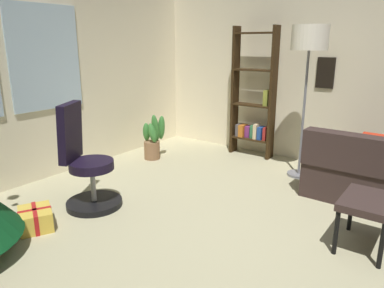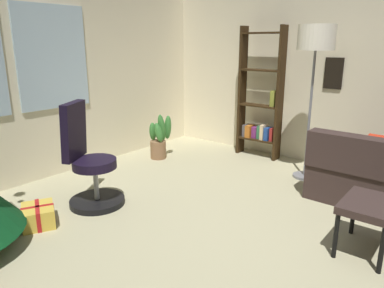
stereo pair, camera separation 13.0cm
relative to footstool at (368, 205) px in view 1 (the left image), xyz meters
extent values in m
cube|color=tan|center=(-0.60, 0.64, -0.42)|extent=(5.11, 5.76, 0.10)
cube|color=beige|center=(-0.60, 3.57, 0.94)|extent=(5.11, 0.10, 2.63)
cube|color=silver|center=(-0.47, 3.51, 1.07)|extent=(0.90, 0.03, 1.20)
cube|color=beige|center=(2.01, 0.64, 0.94)|extent=(0.10, 5.76, 2.63)
cube|color=black|center=(1.95, 0.99, 0.86)|extent=(0.02, 0.23, 0.40)
cube|color=#352724|center=(1.14, 0.72, 0.11)|extent=(0.89, 0.16, 0.20)
cube|color=red|center=(0.88, 0.06, 0.18)|extent=(0.21, 0.41, 0.41)
cube|color=#352724|center=(0.00, 0.00, 0.03)|extent=(0.53, 0.38, 0.06)
cylinder|color=black|center=(-0.23, -0.16, -0.19)|extent=(0.04, 0.04, 0.37)
cylinder|color=black|center=(-0.23, 0.16, -0.19)|extent=(0.04, 0.04, 0.37)
cylinder|color=black|center=(0.23, 0.16, -0.19)|extent=(0.04, 0.04, 0.37)
cube|color=gold|center=(-1.40, 2.46, -0.28)|extent=(0.40, 0.42, 0.18)
cube|color=#B21919|center=(-1.40, 2.46, -0.28)|extent=(0.19, 0.32, 0.19)
cube|color=#B21919|center=(-1.40, 2.46, -0.28)|extent=(0.27, 0.16, 0.19)
cylinder|color=black|center=(-0.79, 2.40, -0.34)|extent=(0.56, 0.56, 0.06)
cylinder|color=#B2B2B7|center=(-0.79, 2.40, -0.12)|extent=(0.05, 0.05, 0.38)
cylinder|color=black|center=(-0.79, 2.40, 0.07)|extent=(0.44, 0.44, 0.09)
cube|color=black|center=(-0.89, 2.56, 0.40)|extent=(0.40, 0.30, 0.57)
cube|color=black|center=(1.74, 1.62, 0.55)|extent=(0.18, 0.04, 1.85)
cube|color=black|center=(1.74, 2.22, 0.55)|extent=(0.18, 0.04, 1.85)
cube|color=black|center=(1.74, 1.92, -0.12)|extent=(0.18, 0.56, 0.02)
cube|color=black|center=(1.74, 1.92, 0.37)|extent=(0.18, 0.56, 0.02)
cube|color=black|center=(1.74, 1.92, 0.87)|extent=(0.18, 0.56, 0.02)
cube|color=black|center=(1.74, 1.92, 1.37)|extent=(0.18, 0.56, 0.02)
cube|color=#A62624|center=(1.76, 1.70, -0.02)|extent=(0.14, 0.04, 0.19)
cube|color=navy|center=(1.75, 1.77, -0.02)|extent=(0.16, 0.06, 0.18)
cube|color=beige|center=(1.75, 1.84, 0.00)|extent=(0.16, 0.05, 0.22)
cube|color=#326D48|center=(1.76, 1.90, -0.02)|extent=(0.13, 0.05, 0.19)
cube|color=#772C70|center=(1.76, 1.98, -0.03)|extent=(0.13, 0.07, 0.16)
cube|color=#C26922|center=(1.74, 2.06, -0.02)|extent=(0.17, 0.08, 0.18)
cube|color=#544E52|center=(1.75, 2.13, -0.02)|extent=(0.16, 0.05, 0.18)
cube|color=olive|center=(1.76, 1.71, 0.50)|extent=(0.14, 0.06, 0.22)
cylinder|color=slate|center=(1.31, 1.02, -0.36)|extent=(0.28, 0.28, 0.03)
cylinder|color=slate|center=(1.31, 1.02, 0.41)|extent=(0.03, 0.03, 1.51)
cylinder|color=silver|center=(1.31, 1.02, 1.30)|extent=(0.42, 0.42, 0.28)
cylinder|color=#886141|center=(0.73, 2.98, -0.25)|extent=(0.23, 0.23, 0.26)
ellipsoid|color=#397B35|center=(0.69, 2.92, 0.02)|extent=(0.17, 0.19, 0.31)
ellipsoid|color=#397B35|center=(0.78, 2.94, 0.08)|extent=(0.21, 0.14, 0.41)
ellipsoid|color=#397B35|center=(0.71, 3.06, 0.02)|extent=(0.14, 0.14, 0.28)
ellipsoid|color=#397B35|center=(0.91, 2.95, 0.06)|extent=(0.12, 0.15, 0.36)
camera|label=1|loc=(-2.94, -0.42, 1.25)|focal=33.75mm
camera|label=2|loc=(-2.86, -0.52, 1.25)|focal=33.75mm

